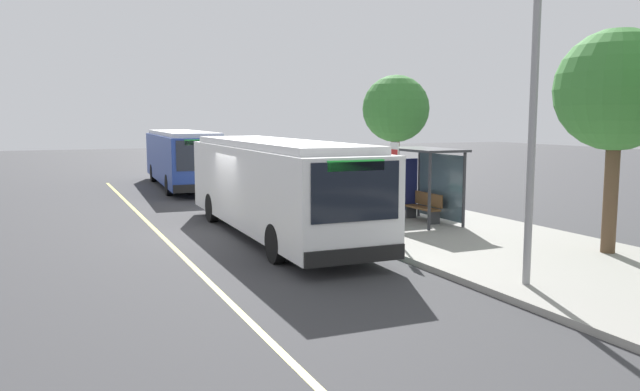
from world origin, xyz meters
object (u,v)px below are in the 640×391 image
(waiting_bench, at_px, (424,207))
(route_sign_post, at_px, (394,176))
(transit_bus_main, at_px, (275,184))
(transit_bus_second, at_px, (182,157))
(pedestrian_commuter, at_px, (363,196))

(waiting_bench, xyz_separation_m, route_sign_post, (2.26, -2.53, 1.32))
(transit_bus_main, relative_size, waiting_bench, 7.11)
(transit_bus_main, distance_m, route_sign_post, 3.71)
(transit_bus_second, bearing_deg, waiting_bench, 18.11)
(route_sign_post, bearing_deg, waiting_bench, 131.69)
(route_sign_post, bearing_deg, pedestrian_commuter, 174.57)
(transit_bus_main, distance_m, waiting_bench, 5.41)
(transit_bus_second, distance_m, waiting_bench, 16.24)
(transit_bus_second, relative_size, pedestrian_commuter, 6.91)
(transit_bus_main, bearing_deg, transit_bus_second, 178.95)
(transit_bus_second, height_order, route_sign_post, same)
(transit_bus_main, bearing_deg, route_sign_post, 48.74)
(waiting_bench, height_order, pedestrian_commuter, pedestrian_commuter)
(waiting_bench, bearing_deg, transit_bus_second, -161.89)
(transit_bus_main, height_order, route_sign_post, same)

